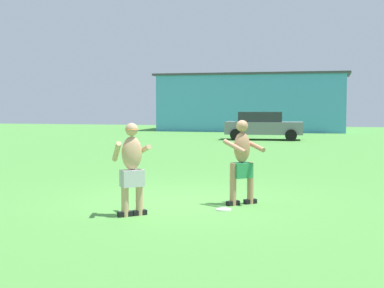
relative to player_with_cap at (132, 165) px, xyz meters
name	(u,v)px	position (x,y,z in m)	size (l,w,h in m)	color
ground_plane	(186,201)	(0.55, 1.67, -0.91)	(80.00, 80.00, 0.00)	#4C8E3D
player_with_cap	(132,165)	(0.00, 0.00, 0.00)	(0.77, 0.81, 1.67)	black
player_in_green	(242,160)	(1.72, 1.57, -0.03)	(0.85, 0.75, 1.68)	black
frisbee	(224,209)	(1.48, 0.92, -0.90)	(0.29, 0.29, 0.03)	white
car_gray_near_post	(263,125)	(-0.38, 21.80, -0.09)	(4.42, 2.27, 1.58)	slate
outbuilding_behind_lot	(252,102)	(-2.53, 32.52, 1.24)	(14.26, 5.58, 4.29)	#4C9ED1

